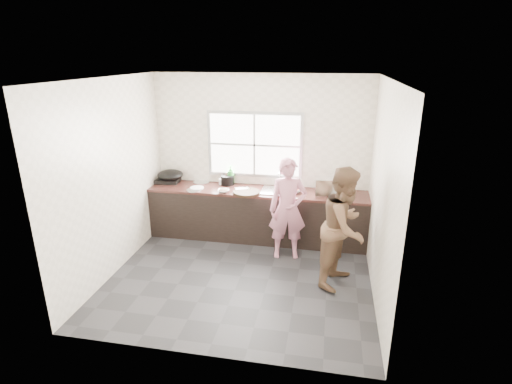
% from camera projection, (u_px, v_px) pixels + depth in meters
% --- Properties ---
extents(floor, '(3.60, 3.20, 0.01)m').
position_uv_depth(floor, '(241.00, 277.00, 5.65)').
color(floor, '#27272A').
rests_on(floor, ground).
extents(ceiling, '(3.60, 3.20, 0.01)m').
position_uv_depth(ceiling, '(238.00, 78.00, 4.76)').
color(ceiling, silver).
rests_on(ceiling, wall_back).
extents(wall_back, '(3.60, 0.01, 2.70)m').
position_uv_depth(wall_back, '(261.00, 156.00, 6.70)').
color(wall_back, silver).
rests_on(wall_back, ground).
extents(wall_left, '(0.01, 3.20, 2.70)m').
position_uv_depth(wall_left, '(112.00, 178.00, 5.52)').
color(wall_left, silver).
rests_on(wall_left, ground).
extents(wall_right, '(0.01, 3.20, 2.70)m').
position_uv_depth(wall_right, '(383.00, 194.00, 4.89)').
color(wall_right, beige).
rests_on(wall_right, ground).
extents(wall_front, '(3.60, 0.01, 2.70)m').
position_uv_depth(wall_front, '(201.00, 239.00, 3.71)').
color(wall_front, silver).
rests_on(wall_front, ground).
extents(cabinet, '(3.60, 0.62, 0.82)m').
position_uv_depth(cabinet, '(257.00, 215.00, 6.71)').
color(cabinet, black).
rests_on(cabinet, floor).
extents(countertop, '(3.60, 0.64, 0.04)m').
position_uv_depth(countertop, '(257.00, 191.00, 6.57)').
color(countertop, '#381C17').
rests_on(countertop, cabinet).
extents(sink, '(0.55, 0.45, 0.02)m').
position_uv_depth(sink, '(278.00, 191.00, 6.50)').
color(sink, silver).
rests_on(sink, countertop).
extents(faucet, '(0.02, 0.02, 0.30)m').
position_uv_depth(faucet, '(280.00, 179.00, 6.64)').
color(faucet, silver).
rests_on(faucet, countertop).
extents(window_frame, '(1.60, 0.05, 1.10)m').
position_uv_depth(window_frame, '(255.00, 145.00, 6.63)').
color(window_frame, '#9EA0A5').
rests_on(window_frame, wall_back).
extents(window_glazing, '(1.50, 0.01, 1.00)m').
position_uv_depth(window_glazing, '(254.00, 145.00, 6.61)').
color(window_glazing, white).
rests_on(window_glazing, window_frame).
extents(woman, '(0.58, 0.43, 1.45)m').
position_uv_depth(woman, '(288.00, 212.00, 5.99)').
color(woman, '#D07D96').
rests_on(woman, floor).
extents(person_side, '(0.88, 0.97, 1.64)m').
position_uv_depth(person_side, '(344.00, 227.00, 5.26)').
color(person_side, brown).
rests_on(person_side, floor).
extents(cutting_board, '(0.50, 0.50, 0.04)m').
position_uv_depth(cutting_board, '(247.00, 192.00, 6.38)').
color(cutting_board, black).
rests_on(cutting_board, countertop).
extents(cleaver, '(0.24, 0.18, 0.01)m').
position_uv_depth(cleaver, '(242.00, 188.00, 6.51)').
color(cleaver, silver).
rests_on(cleaver, cutting_board).
extents(bowl_mince, '(0.21, 0.21, 0.05)m').
position_uv_depth(bowl_mince, '(224.00, 191.00, 6.45)').
color(bowl_mince, white).
rests_on(bowl_mince, countertop).
extents(bowl_crabs, '(0.19, 0.19, 0.06)m').
position_uv_depth(bowl_crabs, '(294.00, 191.00, 6.45)').
color(bowl_crabs, silver).
rests_on(bowl_crabs, countertop).
extents(bowl_held, '(0.20, 0.20, 0.06)m').
position_uv_depth(bowl_held, '(278.00, 194.00, 6.29)').
color(bowl_held, silver).
rests_on(bowl_held, countertop).
extents(black_pot, '(0.25, 0.25, 0.16)m').
position_uv_depth(black_pot, '(228.00, 180.00, 6.81)').
color(black_pot, black).
rests_on(black_pot, countertop).
extents(plate_food, '(0.24, 0.24, 0.02)m').
position_uv_depth(plate_food, '(197.00, 188.00, 6.64)').
color(plate_food, white).
rests_on(plate_food, countertop).
extents(bottle_green, '(0.17, 0.17, 0.33)m').
position_uv_depth(bottle_green, '(231.00, 175.00, 6.81)').
color(bottle_green, green).
rests_on(bottle_green, countertop).
extents(bottle_brown_tall, '(0.10, 0.10, 0.19)m').
position_uv_depth(bottle_brown_tall, '(227.00, 179.00, 6.82)').
color(bottle_brown_tall, '#3E1E0F').
rests_on(bottle_brown_tall, countertop).
extents(bottle_brown_short, '(0.13, 0.13, 0.15)m').
position_uv_depth(bottle_brown_short, '(226.00, 180.00, 6.86)').
color(bottle_brown_short, '#421A10').
rests_on(bottle_brown_short, countertop).
extents(glass_jar, '(0.07, 0.07, 0.11)m').
position_uv_depth(glass_jar, '(221.00, 182.00, 6.82)').
color(glass_jar, white).
rests_on(glass_jar, countertop).
extents(burner, '(0.45, 0.45, 0.06)m').
position_uv_depth(burner, '(168.00, 180.00, 7.00)').
color(burner, black).
rests_on(burner, countertop).
extents(wok, '(0.50, 0.50, 0.17)m').
position_uv_depth(wok, '(170.00, 175.00, 6.89)').
color(wok, black).
rests_on(wok, burner).
extents(dish_rack, '(0.42, 0.31, 0.29)m').
position_uv_depth(dish_rack, '(327.00, 187.00, 6.25)').
color(dish_rack, silver).
rests_on(dish_rack, countertop).
extents(pot_lid_left, '(0.28, 0.28, 0.01)m').
position_uv_depth(pot_lid_left, '(194.00, 190.00, 6.55)').
color(pot_lid_left, silver).
rests_on(pot_lid_left, countertop).
extents(pot_lid_right, '(0.28, 0.28, 0.01)m').
position_uv_depth(pot_lid_right, '(202.00, 182.00, 6.96)').
color(pot_lid_right, silver).
rests_on(pot_lid_right, countertop).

